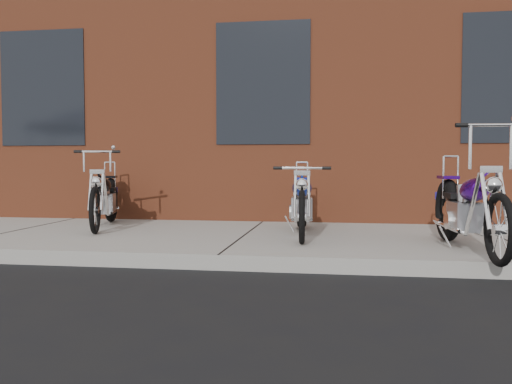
# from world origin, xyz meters

# --- Properties ---
(ground) EXTENTS (120.00, 120.00, 0.00)m
(ground) POSITION_xyz_m (0.00, 0.00, 0.00)
(ground) COLOR black
(ground) RESTS_ON ground
(sidewalk) EXTENTS (22.00, 3.00, 0.15)m
(sidewalk) POSITION_xyz_m (0.00, 1.50, 0.07)
(sidewalk) COLOR gray
(sidewalk) RESTS_ON ground
(building_brick) EXTENTS (22.00, 10.00, 8.00)m
(building_brick) POSITION_xyz_m (0.00, 8.00, 4.00)
(building_brick) COLOR brown
(building_brick) RESTS_ON ground
(chopper_purple) EXTENTS (0.53, 2.17, 1.22)m
(chopper_purple) POSITION_xyz_m (2.39, 0.60, 0.54)
(chopper_purple) COLOR black
(chopper_purple) RESTS_ON sidewalk
(chopper_blue) EXTENTS (0.50, 2.03, 0.88)m
(chopper_blue) POSITION_xyz_m (0.68, 1.58, 0.52)
(chopper_blue) COLOR black
(chopper_blue) RESTS_ON sidewalk
(chopper_third) EXTENTS (0.72, 1.98, 1.03)m
(chopper_third) POSITION_xyz_m (-2.04, 2.00, 0.52)
(chopper_third) COLOR black
(chopper_third) RESTS_ON sidewalk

